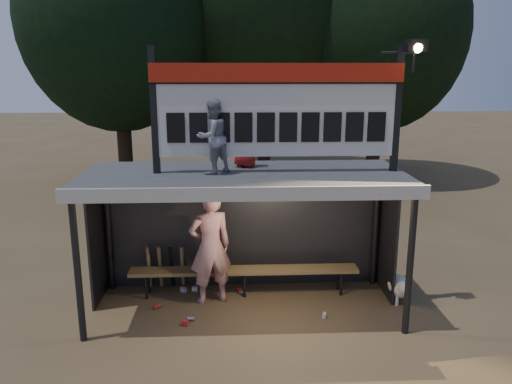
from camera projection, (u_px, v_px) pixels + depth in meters
ground at (245, 308)px, 8.32m from camera, size 80.00×80.00×0.00m
player at (210, 247)px, 8.33m from camera, size 0.84×0.68×1.99m
child_a at (213, 137)px, 7.54m from camera, size 0.69×0.68×1.12m
child_b at (245, 137)px, 8.07m from camera, size 0.55×0.46×0.97m
dugout_shelter at (244, 198)px, 8.12m from camera, size 5.10×2.08×2.32m
scoreboard_assembly at (281, 107)px, 7.54m from camera, size 4.10×0.27×1.99m
bench at (244, 271)px, 8.75m from camera, size 4.00×0.35×0.48m
tree_left at (117, 19)px, 16.54m from camera, size 6.46×6.46×9.27m
tree_mid at (265, 5)px, 18.05m from camera, size 7.22×7.22×10.36m
tree_right at (380, 31)px, 17.49m from camera, size 6.08×6.08×8.72m
dog at (400, 286)px, 8.50m from camera, size 0.36×0.81×0.49m
bats at (166, 267)px, 8.95m from camera, size 0.68×0.35×0.84m
litter at (214, 302)px, 8.47m from camera, size 2.85×1.34×0.08m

